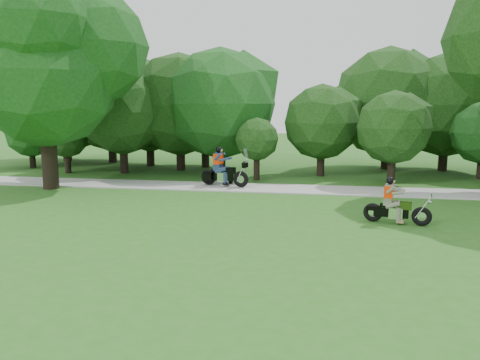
{
  "coord_description": "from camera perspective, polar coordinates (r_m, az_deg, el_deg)",
  "views": [
    {
      "loc": [
        1.25,
        -12.29,
        3.66
      ],
      "look_at": [
        -1.34,
        2.82,
        1.21
      ],
      "focal_mm": 35.0,
      "sensor_mm": 36.0,
      "label": 1
    }
  ],
  "objects": [
    {
      "name": "ground",
      "position": [
        12.89,
        3.78,
        -7.45
      ],
      "size": [
        100.0,
        100.0,
        0.0
      ],
      "primitive_type": "plane",
      "color": "#2A5D1A",
      "rests_on": "ground"
    },
    {
      "name": "touring_motorcycle",
      "position": [
        21.1,
        -2.27,
        1.03
      ],
      "size": [
        2.32,
        1.08,
        1.79
      ],
      "rotation": [
        0.0,
        0.0,
        -0.24
      ],
      "color": "black",
      "rests_on": "walkway"
    },
    {
      "name": "walkway",
      "position": [
        20.65,
        6.09,
        -1.1
      ],
      "size": [
        60.0,
        2.2,
        0.06
      ],
      "primitive_type": "cube",
      "color": "#A3A39D",
      "rests_on": "ground"
    },
    {
      "name": "big_tree_west",
      "position": [
        22.57,
        -22.48,
        13.74
      ],
      "size": [
        8.64,
        6.56,
        9.96
      ],
      "color": "black",
      "rests_on": "ground"
    },
    {
      "name": "tree_line",
      "position": [
        26.69,
        5.37,
        8.93
      ],
      "size": [
        39.93,
        11.13,
        7.56
      ],
      "color": "black",
      "rests_on": "ground"
    },
    {
      "name": "chopper_motorcycle",
      "position": [
        15.38,
        18.24,
        -3.08
      ],
      "size": [
        2.04,
        0.81,
        1.47
      ],
      "rotation": [
        0.0,
        0.0,
        -0.23
      ],
      "color": "black",
      "rests_on": "ground"
    }
  ]
}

